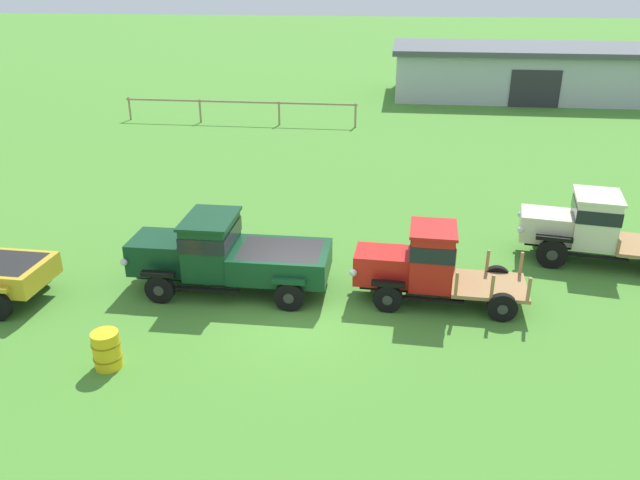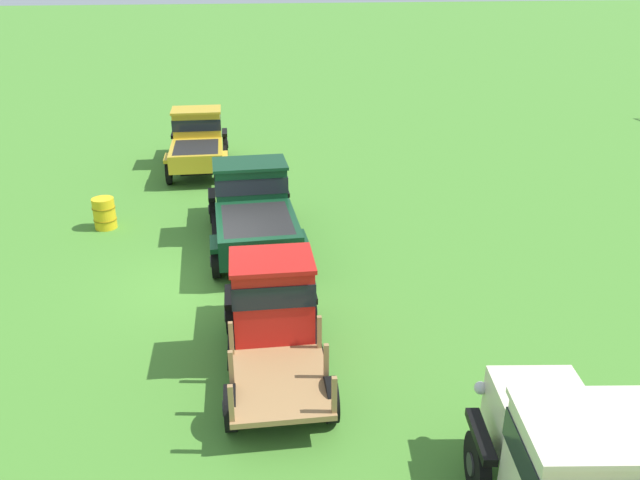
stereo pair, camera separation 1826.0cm
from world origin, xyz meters
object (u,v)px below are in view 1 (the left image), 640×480
object	(u,v)px
vintage_truck_far_side	(587,225)
oil_drum_beside_row	(107,350)
farm_shed	(583,72)
vintage_truck_midrow_center	(424,263)
vintage_truck_second_in_line	(227,253)

from	to	relation	value
vintage_truck_far_side	oil_drum_beside_row	world-z (taller)	vintage_truck_far_side
oil_drum_beside_row	farm_shed	bearing A→B (deg)	62.20
vintage_truck_midrow_center	oil_drum_beside_row	xyz separation A→B (m)	(-7.11, -4.13, -0.64)
vintage_truck_far_side	oil_drum_beside_row	bearing A→B (deg)	-148.64
farm_shed	vintage_truck_far_side	size ratio (longest dim) A/B	5.17
farm_shed	vintage_truck_second_in_line	size ratio (longest dim) A/B	4.73
vintage_truck_midrow_center	farm_shed	bearing A→B (deg)	69.63
vintage_truck_second_in_line	farm_shed	bearing A→B (deg)	61.52
farm_shed	vintage_truck_midrow_center	bearing A→B (deg)	-110.37
vintage_truck_second_in_line	oil_drum_beside_row	world-z (taller)	vintage_truck_second_in_line
vintage_truck_midrow_center	vintage_truck_second_in_line	bearing A→B (deg)	-179.86
vintage_truck_second_in_line	oil_drum_beside_row	distance (m)	4.50
oil_drum_beside_row	vintage_truck_far_side	bearing A→B (deg)	31.36
vintage_truck_midrow_center	vintage_truck_far_side	distance (m)	5.97
farm_shed	oil_drum_beside_row	xyz separation A→B (m)	(-18.86, -35.76, -1.32)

